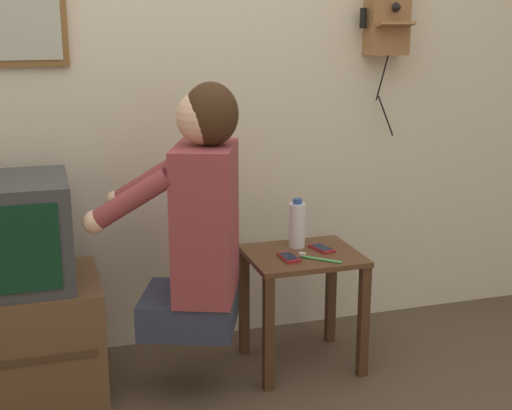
% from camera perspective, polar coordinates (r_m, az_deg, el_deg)
% --- Properties ---
extents(wall_back, '(6.80, 0.05, 2.55)m').
position_cam_1_polar(wall_back, '(3.16, -6.88, 11.03)').
color(wall_back, beige).
rests_on(wall_back, ground_plane).
extents(side_table, '(0.47, 0.40, 0.51)m').
position_cam_1_polar(side_table, '(3.06, 3.73, -6.02)').
color(side_table, '#51331E').
rests_on(side_table, ground_plane).
extents(person, '(0.63, 0.53, 0.96)m').
position_cam_1_polar(person, '(2.72, -4.62, -0.84)').
color(person, '#2D3347').
rests_on(person, ground_plane).
extents(tv_stand, '(0.71, 0.49, 0.48)m').
position_cam_1_polar(tv_stand, '(3.02, -19.11, -10.28)').
color(tv_stand, brown).
rests_on(tv_stand, ground_plane).
extents(wall_phone_antique, '(0.23, 0.18, 0.78)m').
position_cam_1_polar(wall_phone_antique, '(3.40, 10.46, 14.87)').
color(wall_phone_antique, olive).
extents(framed_picture, '(0.36, 0.03, 0.37)m').
position_cam_1_polar(framed_picture, '(3.07, -18.37, 13.93)').
color(framed_picture, brown).
extents(cell_phone_held, '(0.06, 0.13, 0.01)m').
position_cam_1_polar(cell_phone_held, '(2.95, 2.62, -4.20)').
color(cell_phone_held, maroon).
rests_on(cell_phone_held, side_table).
extents(cell_phone_spare, '(0.09, 0.13, 0.01)m').
position_cam_1_polar(cell_phone_spare, '(3.07, 5.28, -3.47)').
color(cell_phone_spare, maroon).
rests_on(cell_phone_spare, side_table).
extents(water_bottle, '(0.07, 0.07, 0.22)m').
position_cam_1_polar(water_bottle, '(3.08, 3.30, -1.57)').
color(water_bottle, silver).
rests_on(water_bottle, side_table).
extents(toothbrush, '(0.14, 0.14, 0.02)m').
position_cam_1_polar(toothbrush, '(2.94, 4.93, -4.28)').
color(toothbrush, '#4CBF66').
rests_on(toothbrush, side_table).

